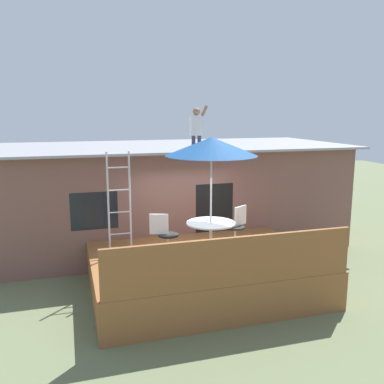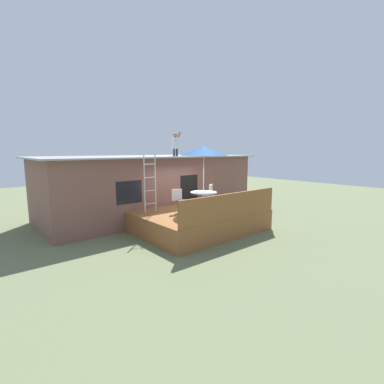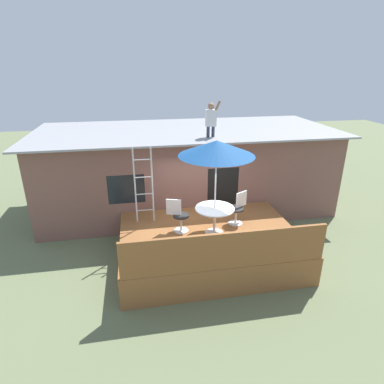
{
  "view_description": "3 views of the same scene",
  "coord_description": "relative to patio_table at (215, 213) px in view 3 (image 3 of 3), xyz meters",
  "views": [
    {
      "loc": [
        -2.72,
        -8.28,
        3.85
      ],
      "look_at": [
        -0.03,
        0.7,
        2.05
      ],
      "focal_mm": 39.34,
      "sensor_mm": 36.0,
      "label": 1
    },
    {
      "loc": [
        -7.16,
        -8.16,
        3.16
      ],
      "look_at": [
        0.59,
        1.1,
        1.36
      ],
      "focal_mm": 26.09,
      "sensor_mm": 36.0,
      "label": 2
    },
    {
      "loc": [
        -1.83,
        -7.57,
        5.08
      ],
      "look_at": [
        -0.29,
        0.9,
        1.61
      ],
      "focal_mm": 30.05,
      "sensor_mm": 36.0,
      "label": 3
    }
  ],
  "objects": [
    {
      "name": "patio_umbrella",
      "position": [
        -0.0,
        -0.0,
        1.76
      ],
      "size": [
        1.9,
        1.9,
        2.54
      ],
      "color": "silver",
      "rests_on": "deck"
    },
    {
      "name": "deck_railing",
      "position": [
        -0.13,
        -1.61,
        -0.14
      ],
      "size": [
        4.65,
        0.08,
        0.9
      ],
      "primitive_type": "cube",
      "color": "brown",
      "rests_on": "deck"
    },
    {
      "name": "patio_chair_left",
      "position": [
        -0.93,
        0.31,
        -0.13
      ],
      "size": [
        0.61,
        0.44,
        0.92
      ],
      "rotation": [
        0.0,
        0.0,
        -0.32
      ],
      "color": "silver",
      "rests_on": "deck"
    },
    {
      "name": "patio_table",
      "position": [
        0.0,
        0.0,
        0.0
      ],
      "size": [
        1.04,
        1.04,
        0.74
      ],
      "color": "silver",
      "rests_on": "deck"
    },
    {
      "name": "deck",
      "position": [
        -0.13,
        0.16,
        -0.99
      ],
      "size": [
        4.75,
        3.62,
        0.8
      ],
      "primitive_type": "cube",
      "color": "brown",
      "rests_on": "ground"
    },
    {
      "name": "person_figure",
      "position": [
        0.43,
        2.38,
        2.12
      ],
      "size": [
        0.47,
        0.2,
        1.11
      ],
      "color": "#33384C",
      "rests_on": "house"
    },
    {
      "name": "step_ladder",
      "position": [
        -1.79,
        1.05,
        0.51
      ],
      "size": [
        0.52,
        0.04,
        2.2
      ],
      "color": "silver",
      "rests_on": "deck"
    },
    {
      "name": "patio_chair_right",
      "position": [
        0.8,
        0.47,
        -0.13
      ],
      "size": [
        0.58,
        0.44,
        0.92
      ],
      "rotation": [
        0.0,
        0.0,
        -2.61
      ],
      "color": "silver",
      "rests_on": "deck"
    },
    {
      "name": "ground_plane",
      "position": [
        -0.13,
        0.16,
        -1.39
      ],
      "size": [
        40.0,
        40.0,
        0.0
      ],
      "primitive_type": "plane",
      "color": "#66704C"
    },
    {
      "name": "house",
      "position": [
        -0.13,
        3.75,
        0.07
      ],
      "size": [
        10.5,
        4.5,
        2.9
      ],
      "color": "brown",
      "rests_on": "ground"
    }
  ]
}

